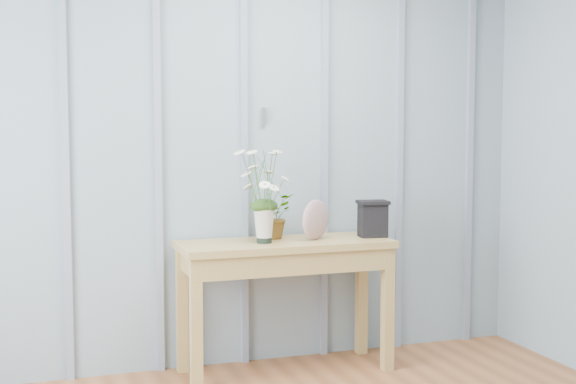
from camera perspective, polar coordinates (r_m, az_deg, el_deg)
name	(u,v)px	position (r m, az deg, el deg)	size (l,w,h in m)	color
sideboard	(285,261)	(4.53, -0.21, -4.92)	(1.20, 0.45, 0.75)	#A08346
daisy_vase	(264,183)	(4.40, -1.72, 0.66)	(0.38, 0.29, 0.54)	black
spider_plant	(273,216)	(4.59, -1.09, -1.73)	(0.23, 0.20, 0.26)	#1A3911
felt_disc_vessel	(316,220)	(4.54, 1.97, -1.98)	(0.23, 0.06, 0.23)	brown
carved_box	(373,218)	(4.67, 6.05, -1.87)	(0.19, 0.16, 0.21)	black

